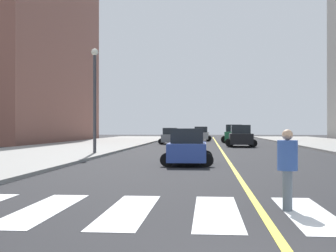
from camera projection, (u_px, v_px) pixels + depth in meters
The scene contains 11 objects.
sidewalk_kerb_west at pixel (12, 156), 26.16m from camera, with size 10.00×120.00×0.15m, color gray.
crosswalk_paint at pixel (262, 213), 9.19m from camera, with size 13.50×4.00×0.01m.
lane_divider_paint at pixel (218, 145), 45.06m from camera, with size 0.16×80.00×0.01m, color yellow.
low_rise_brick_west at pixel (7, 46), 57.83m from camera, with size 16.00×32.00×23.98m, color #8A5346.
car_blue_nearest at pixel (188, 148), 21.17m from camera, with size 2.36×3.77×1.68m.
car_gray_second at pixel (170, 136), 48.65m from camera, with size 2.47×3.88×1.71m.
car_green_third at pixel (234, 134), 52.98m from camera, with size 3.01×4.74×2.09m.
car_silver_fourth at pixel (201, 134), 59.73m from camera, with size 2.71×4.26×1.88m.
car_black_fifth at pixel (241, 137), 41.75m from camera, with size 2.82×4.46×1.98m.
pedestrian_crossing at pixel (287, 166), 9.45m from camera, with size 0.41×0.41×1.67m.
street_lamp at pixel (95, 90), 28.63m from camera, with size 0.44×0.44×6.51m.
Camera 1 is at (-1.10, -5.32, 1.70)m, focal length 49.14 mm.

